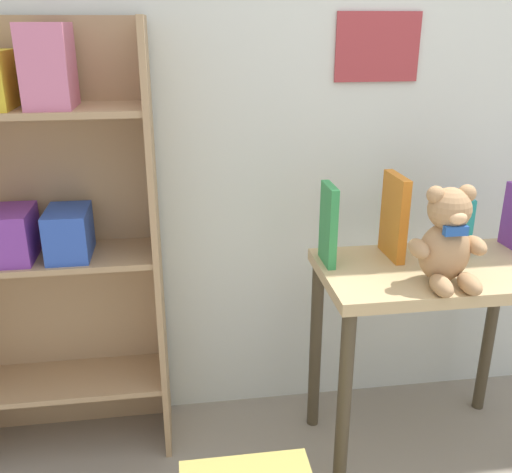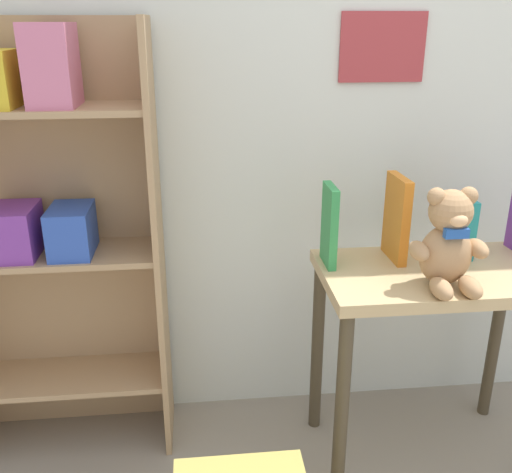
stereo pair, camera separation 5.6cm
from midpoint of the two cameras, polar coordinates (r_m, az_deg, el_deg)
The scene contains 7 objects.
wall_back at distance 1.91m, azimuth 10.62°, elevation 17.97°, with size 4.80×0.07×2.50m.
bookshelf_side at distance 1.81m, azimuth -21.25°, elevation 1.06°, with size 0.67×0.25×1.35m.
display_table at distance 1.80m, azimuth 16.37°, elevation -6.24°, with size 0.68×0.39×0.65m.
teddy_bear at distance 1.61m, azimuth 17.65°, elevation -0.32°, with size 0.21×0.19×0.27m.
book_standing_green at distance 1.67m, azimuth 6.30°, elevation 1.18°, with size 0.02×0.12×0.24m, color #33934C.
book_standing_orange at distance 1.75m, azimuth 12.76°, elevation 1.95°, with size 0.03×0.15×0.26m, color orange.
book_standing_teal at distance 1.85m, azimuth 18.65°, elevation 1.18°, with size 0.04×0.12×0.18m, color teal.
Camera 1 is at (-0.63, -0.46, 1.33)m, focal length 40.00 mm.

